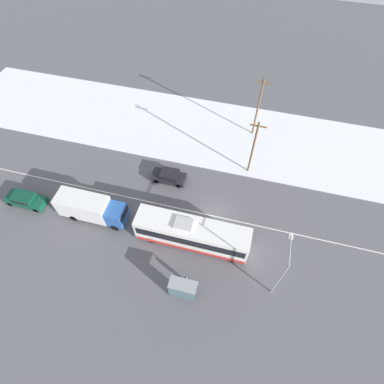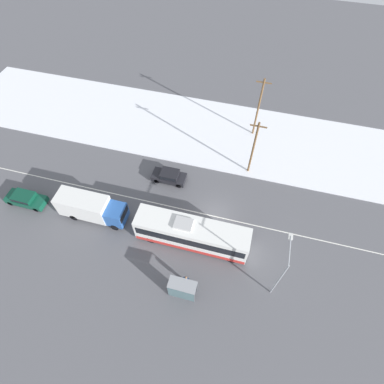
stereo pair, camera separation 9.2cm
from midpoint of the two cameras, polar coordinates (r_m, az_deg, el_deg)
name	(u,v)px [view 2 (the right image)]	position (r m, az deg, el deg)	size (l,w,h in m)	color
ground_plane	(215,216)	(33.71, 4.47, -4.67)	(120.00, 120.00, 0.00)	#56565B
snow_lot	(235,136)	(41.84, 8.32, 10.42)	(80.00, 12.98, 0.12)	white
lane_marking_center	(215,216)	(33.71, 4.47, -4.67)	(60.00, 0.12, 0.00)	silver
city_bus	(192,234)	(30.63, 0.09, -7.95)	(11.60, 2.57, 3.52)	white
box_truck	(91,207)	(34.02, -18.69, -2.76)	(7.49, 2.30, 3.08)	silver
sedan_car	(169,176)	(36.00, -4.28, 3.09)	(4.08, 1.80, 1.45)	black
parked_car_near_truck	(25,198)	(38.88, -29.10, -1.09)	(4.58, 1.80, 1.41)	#0F4733
pedestrian_at_stop	(186,279)	(29.54, -1.03, -16.31)	(0.59, 0.26, 1.63)	#23232D
bus_shelter	(182,290)	(28.54, -1.88, -18.15)	(2.59, 1.20, 2.40)	gray
streetlamp	(282,269)	(27.41, 16.90, -13.81)	(0.36, 3.05, 6.74)	#9EA3A8
utility_pole_roadside	(253,148)	(34.99, 11.68, 8.21)	(1.80, 0.24, 7.89)	brown
utility_pole_snowlot	(258,108)	(39.84, 12.60, 15.43)	(1.80, 0.24, 8.54)	brown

